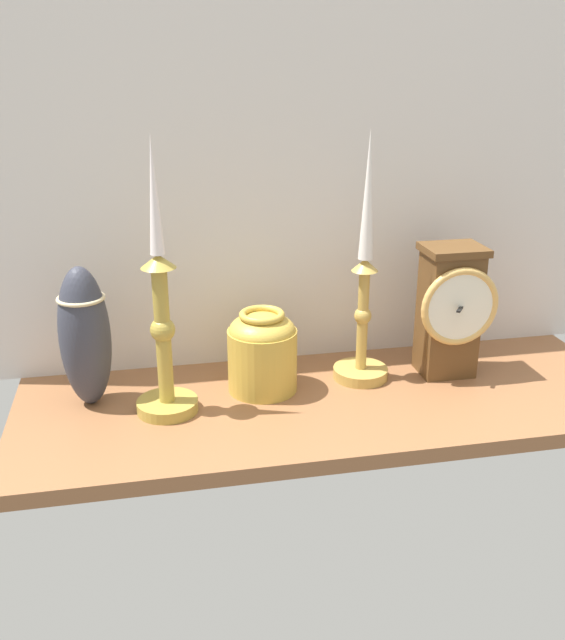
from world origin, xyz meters
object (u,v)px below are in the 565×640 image
at_px(mantel_clock, 450,310).
at_px(candlestick_tall_left, 163,330).
at_px(candlestick_tall_center, 363,300).
at_px(tall_ceramic_vase, 85,336).
at_px(brass_vase_jar, 262,350).

xyz_separation_m(mantel_clock, candlestick_tall_left, (-0.48, -0.04, 0.02)).
height_order(candlestick_tall_center, tall_ceramic_vase, candlestick_tall_center).
xyz_separation_m(candlestick_tall_center, brass_vase_jar, (-0.17, -0.01, -0.07)).
xyz_separation_m(brass_vase_jar, tall_ceramic_vase, (-0.27, 0.01, 0.04)).
bearing_deg(mantel_clock, brass_vase_jar, 179.71).
height_order(mantel_clock, candlestick_tall_left, candlestick_tall_left).
xyz_separation_m(mantel_clock, brass_vase_jar, (-0.32, 0.00, -0.05)).
distance_m(mantel_clock, brass_vase_jar, 0.32).
bearing_deg(mantel_clock, candlestick_tall_left, -174.80).
bearing_deg(candlestick_tall_left, mantel_clock, 5.20).
distance_m(candlestick_tall_center, brass_vase_jar, 0.19).
relative_size(candlestick_tall_left, tall_ceramic_vase, 1.87).
xyz_separation_m(candlestick_tall_left, brass_vase_jar, (0.16, 0.05, -0.06)).
relative_size(candlestick_tall_center, brass_vase_jar, 3.06).
height_order(mantel_clock, brass_vase_jar, mantel_clock).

